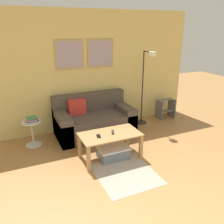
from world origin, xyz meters
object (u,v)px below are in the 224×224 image
book_stack (32,119)px  remote_control (113,132)px  cell_phone (99,136)px  coffee_table (110,138)px  storage_bin (113,152)px  couch (94,121)px  floor_lamp (146,86)px  step_stool (166,108)px  side_table (32,131)px

book_stack → remote_control: (1.22, -1.04, -0.06)m
remote_control → cell_phone: remote_control is taller
coffee_table → book_stack: bearing=137.4°
storage_bin → book_stack: book_stack is taller
couch → floor_lamp: size_ratio=0.94×
coffee_table → step_stool: (2.09, 1.24, -0.13)m
step_stool → storage_bin: bearing=-148.4°
book_stack → step_stool: size_ratio=0.51×
floor_lamp → cell_phone: 1.95m
coffee_table → step_stool: size_ratio=2.20×
floor_lamp → book_stack: bearing=179.8°
side_table → book_stack: 0.24m
coffee_table → storage_bin: (0.05, -0.02, -0.28)m
remote_control → step_stool: 2.38m
floor_lamp → side_table: size_ratio=3.42×
floor_lamp → step_stool: size_ratio=3.63×
book_stack → remote_control: bearing=-40.6°
floor_lamp → cell_phone: bearing=-145.6°
floor_lamp → cell_phone: floor_lamp is taller
floor_lamp → remote_control: floor_lamp is taller
storage_bin → cell_phone: size_ratio=3.84×
cell_phone → step_stool: size_ratio=0.30×
floor_lamp → side_table: (-2.52, -0.00, -0.65)m
coffee_table → side_table: size_ratio=2.08×
storage_bin → step_stool: size_ratio=1.14×
floor_lamp → remote_control: 1.72m
floor_lamp → storage_bin: bearing=-140.5°
cell_phone → remote_control: bearing=20.0°
storage_bin → couch: bearing=87.8°
couch → coffee_table: 1.08m
remote_control → step_stool: size_ratio=0.32×
couch → side_table: couch is taller
floor_lamp → coffee_table: bearing=-142.0°
remote_control → cell_phone: size_ratio=1.07×
side_table → coffee_table: bearing=-42.0°
side_table → remote_control: bearing=-40.0°
coffee_table → storage_bin: bearing=-18.7°
remote_control → step_stool: (2.03, 1.22, -0.22)m
cell_phone → step_stool: (2.31, 1.26, -0.22)m
side_table → floor_lamp: bearing=0.0°
storage_bin → step_stool: 2.40m
storage_bin → book_stack: bearing=138.1°
couch → side_table: size_ratio=3.23×
side_table → cell_phone: side_table is taller
step_stool → coffee_table: bearing=-149.3°
coffee_table → cell_phone: size_ratio=7.40×
floor_lamp → remote_control: (-1.29, -1.03, -0.47)m
book_stack → step_stool: bearing=3.1°
couch → side_table: (-1.26, -0.02, 0.00)m
floor_lamp → remote_control: bearing=-141.2°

